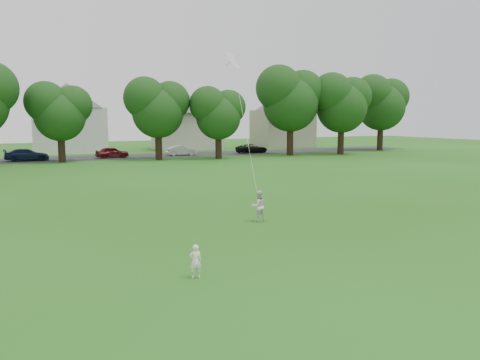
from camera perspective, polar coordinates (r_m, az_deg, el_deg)
name	(u,v)px	position (r m, az deg, el deg)	size (l,w,h in m)	color
ground	(240,264)	(14.50, 0.04, -10.21)	(160.00, 160.00, 0.00)	#254F12
street	(79,158)	(54.98, -19.03, 2.52)	(90.00, 7.00, 0.01)	#2D2D30
toddler	(195,261)	(13.22, -5.45, -9.84)	(0.35, 0.23, 0.96)	white
older_boy	(258,206)	(20.12, 2.24, -3.20)	(0.65, 0.51, 1.34)	silver
kite	(245,126)	(21.28, 0.60, 6.61)	(1.06, 2.13, 7.01)	white
tree_row	(140,98)	(49.92, -12.05, 9.74)	(82.96, 9.85, 10.90)	black
parked_cars	(33,155)	(53.64, -23.87, 2.83)	(54.38, 2.52, 1.28)	black
house_row	(65,113)	(64.73, -20.54, 7.63)	(76.90, 13.42, 10.48)	silver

